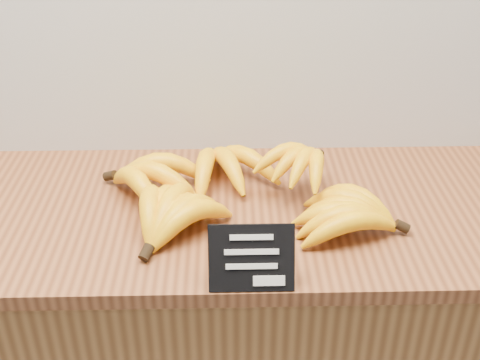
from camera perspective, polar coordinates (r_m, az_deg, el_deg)
name	(u,v)px	position (r m, az deg, el deg)	size (l,w,h in m)	color
counter_top	(239,211)	(1.24, -0.05, -2.99)	(1.37, 0.54, 0.03)	brown
chalkboard_sign	(252,258)	(1.00, 1.10, -7.43)	(0.14, 0.01, 0.11)	black
banana_pile	(230,188)	(1.21, -0.98, -0.77)	(0.59, 0.44, 0.11)	#FFBD0A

